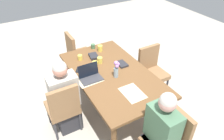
{
  "coord_description": "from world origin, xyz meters",
  "views": [
    {
      "loc": [
        2.3,
        -1.3,
        2.65
      ],
      "look_at": [
        0.0,
        0.0,
        0.79
      ],
      "focal_mm": 33.59,
      "sensor_mm": 36.0,
      "label": 1
    }
  ],
  "objects_px": {
    "dining_table": "(112,76)",
    "book_red_cover": "(94,56)",
    "coffee_mug_centre_right": "(100,48)",
    "phone_black": "(79,70)",
    "coffee_mug_far_left": "(93,46)",
    "chair_near_left_mid": "(63,106)",
    "chair_head_left_right_near": "(77,52)",
    "flower_vase": "(116,68)",
    "coffee_mug_near_left": "(95,64)",
    "chair_far_left_far": "(151,69)",
    "person_head_right_left_near": "(161,135)",
    "book_blue_cover": "(122,64)",
    "coffee_mug_centre_left": "(100,60)",
    "person_near_left_mid": "(65,100)",
    "chair_head_right_left_near": "(168,138)",
    "laptop_near_left_mid": "(90,76)",
    "coffee_mug_near_right": "(80,57)"
  },
  "relations": [
    {
      "from": "coffee_mug_centre_right",
      "to": "person_head_right_left_near",
      "type": "bearing_deg",
      "value": -3.86
    },
    {
      "from": "dining_table",
      "to": "book_red_cover",
      "type": "bearing_deg",
      "value": -174.74
    },
    {
      "from": "chair_head_right_left_near",
      "to": "coffee_mug_near_right",
      "type": "relative_size",
      "value": 10.36
    },
    {
      "from": "person_near_left_mid",
      "to": "book_blue_cover",
      "type": "relative_size",
      "value": 5.97
    },
    {
      "from": "book_red_cover",
      "to": "chair_head_left_right_near",
      "type": "bearing_deg",
      "value": -167.06
    },
    {
      "from": "chair_near_left_mid",
      "to": "chair_far_left_far",
      "type": "height_order",
      "value": "same"
    },
    {
      "from": "chair_head_right_left_near",
      "to": "coffee_mug_near_left",
      "type": "height_order",
      "value": "chair_head_right_left_near"
    },
    {
      "from": "chair_near_left_mid",
      "to": "coffee_mug_far_left",
      "type": "relative_size",
      "value": 10.82
    },
    {
      "from": "coffee_mug_centre_right",
      "to": "coffee_mug_far_left",
      "type": "bearing_deg",
      "value": -154.95
    },
    {
      "from": "coffee_mug_near_left",
      "to": "phone_black",
      "type": "xyz_separation_m",
      "value": [
        -0.05,
        -0.27,
        -0.04
      ]
    },
    {
      "from": "coffee_mug_centre_left",
      "to": "coffee_mug_far_left",
      "type": "relative_size",
      "value": 1.21
    },
    {
      "from": "chair_head_left_right_near",
      "to": "book_blue_cover",
      "type": "bearing_deg",
      "value": 16.96
    },
    {
      "from": "book_red_cover",
      "to": "phone_black",
      "type": "relative_size",
      "value": 1.33
    },
    {
      "from": "dining_table",
      "to": "coffee_mug_centre_left",
      "type": "xyz_separation_m",
      "value": [
        -0.35,
        -0.04,
        0.12
      ]
    },
    {
      "from": "dining_table",
      "to": "chair_head_left_right_near",
      "type": "distance_m",
      "value": 1.28
    },
    {
      "from": "chair_head_left_right_near",
      "to": "coffee_mug_near_left",
      "type": "distance_m",
      "value": 1.03
    },
    {
      "from": "coffee_mug_near_left",
      "to": "coffee_mug_centre_left",
      "type": "xyz_separation_m",
      "value": [
        -0.07,
        0.12,
        0.0
      ]
    },
    {
      "from": "flower_vase",
      "to": "coffee_mug_centre_left",
      "type": "xyz_separation_m",
      "value": [
        -0.47,
        -0.04,
        -0.1
      ]
    },
    {
      "from": "flower_vase",
      "to": "coffee_mug_far_left",
      "type": "height_order",
      "value": "flower_vase"
    },
    {
      "from": "coffee_mug_centre_left",
      "to": "book_red_cover",
      "type": "distance_m",
      "value": 0.21
    },
    {
      "from": "dining_table",
      "to": "flower_vase",
      "type": "height_order",
      "value": "flower_vase"
    },
    {
      "from": "chair_head_left_right_near",
      "to": "dining_table",
      "type": "bearing_deg",
      "value": 4.67
    },
    {
      "from": "book_red_cover",
      "to": "book_blue_cover",
      "type": "distance_m",
      "value": 0.54
    },
    {
      "from": "chair_head_right_left_near",
      "to": "person_head_right_left_near",
      "type": "relative_size",
      "value": 0.75
    },
    {
      "from": "person_head_right_left_near",
      "to": "phone_black",
      "type": "bearing_deg",
      "value": -163.37
    },
    {
      "from": "dining_table",
      "to": "phone_black",
      "type": "distance_m",
      "value": 0.54
    },
    {
      "from": "phone_black",
      "to": "flower_vase",
      "type": "bearing_deg",
      "value": -102.63
    },
    {
      "from": "laptop_near_left_mid",
      "to": "coffee_mug_far_left",
      "type": "distance_m",
      "value": 0.93
    },
    {
      "from": "person_near_left_mid",
      "to": "book_red_cover",
      "type": "relative_size",
      "value": 5.97
    },
    {
      "from": "dining_table",
      "to": "coffee_mug_near_left",
      "type": "xyz_separation_m",
      "value": [
        -0.28,
        -0.16,
        0.12
      ]
    },
    {
      "from": "coffee_mug_near_left",
      "to": "coffee_mug_centre_left",
      "type": "relative_size",
      "value": 0.94
    },
    {
      "from": "book_red_cover",
      "to": "flower_vase",
      "type": "bearing_deg",
      "value": 13.47
    },
    {
      "from": "coffee_mug_near_left",
      "to": "book_red_cover",
      "type": "distance_m",
      "value": 0.3
    },
    {
      "from": "dining_table",
      "to": "coffee_mug_centre_right",
      "type": "bearing_deg",
      "value": 168.15
    },
    {
      "from": "flower_vase",
      "to": "coffee_mug_near_left",
      "type": "bearing_deg",
      "value": -157.9
    },
    {
      "from": "flower_vase",
      "to": "book_blue_cover",
      "type": "relative_size",
      "value": 1.4
    },
    {
      "from": "person_head_right_left_near",
      "to": "phone_black",
      "type": "xyz_separation_m",
      "value": [
        -1.49,
        -0.45,
        0.22
      ]
    },
    {
      "from": "chair_head_right_left_near",
      "to": "laptop_near_left_mid",
      "type": "bearing_deg",
      "value": -160.33
    },
    {
      "from": "coffee_mug_near_left",
      "to": "coffee_mug_near_right",
      "type": "distance_m",
      "value": 0.35
    },
    {
      "from": "chair_head_right_left_near",
      "to": "coffee_mug_near_left",
      "type": "bearing_deg",
      "value": -170.52
    },
    {
      "from": "laptop_near_left_mid",
      "to": "coffee_mug_near_left",
      "type": "distance_m",
      "value": 0.32
    },
    {
      "from": "person_near_left_mid",
      "to": "chair_far_left_far",
      "type": "distance_m",
      "value": 1.63
    },
    {
      "from": "book_blue_cover",
      "to": "flower_vase",
      "type": "bearing_deg",
      "value": -45.28
    },
    {
      "from": "coffee_mug_centre_right",
      "to": "phone_black",
      "type": "distance_m",
      "value": 0.69
    },
    {
      "from": "coffee_mug_near_right",
      "to": "coffee_mug_far_left",
      "type": "relative_size",
      "value": 1.04
    },
    {
      "from": "person_head_right_left_near",
      "to": "coffee_mug_centre_left",
      "type": "height_order",
      "value": "person_head_right_left_near"
    },
    {
      "from": "chair_near_left_mid",
      "to": "chair_head_left_right_near",
      "type": "bearing_deg",
      "value": 151.02
    },
    {
      "from": "person_head_right_left_near",
      "to": "coffee_mug_far_left",
      "type": "bearing_deg",
      "value": 178.4
    },
    {
      "from": "coffee_mug_far_left",
      "to": "phone_black",
      "type": "bearing_deg",
      "value": -43.72
    },
    {
      "from": "coffee_mug_centre_left",
      "to": "chair_far_left_far",
      "type": "bearing_deg",
      "value": 71.62
    }
  ]
}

